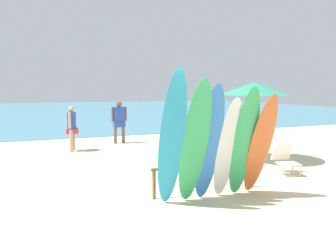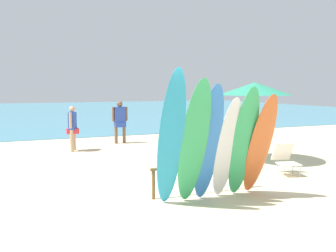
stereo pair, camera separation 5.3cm
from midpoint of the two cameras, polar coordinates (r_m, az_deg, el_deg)
ground at (r=20.83m, az=-12.87°, el=-0.09°), size 60.00×60.00×0.00m
ocean_water at (r=35.98m, az=-17.04°, el=2.32°), size 60.00×40.00×0.02m
surfboard_rack at (r=7.50m, az=5.76°, el=-6.99°), size 2.30×0.07×0.62m
surfboard_teal_0 at (r=6.33m, az=0.72°, el=-2.19°), size 0.55×0.93×2.51m
surfboard_green_1 at (r=6.55m, az=4.37°, el=-2.65°), size 0.56×0.81×2.35m
surfboard_blue_2 at (r=6.77m, az=6.67°, el=-2.81°), size 0.50×0.70×2.25m
surfboard_white_3 at (r=7.04m, az=9.52°, el=-3.52°), size 0.55×0.67×2.00m
surfboard_green_4 at (r=7.17m, az=12.07°, el=-2.60°), size 0.55×0.75×2.20m
surfboard_orange_5 at (r=7.37m, az=14.55°, el=-2.96°), size 0.52×0.84×2.07m
beachgoer_strolling at (r=12.76m, az=-14.75°, el=0.12°), size 0.40×0.55×1.55m
beachgoer_midbeach at (r=14.21m, az=-7.51°, el=1.10°), size 0.63×0.27×1.66m
beachgoer_by_water at (r=10.30m, az=4.87°, el=-0.93°), size 0.58×0.31×1.59m
beach_chair_red at (r=9.57m, az=18.21°, el=-4.75°), size 0.68×0.85×0.79m
beach_umbrella at (r=10.80m, az=13.69°, el=5.74°), size 2.13×2.13×2.33m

